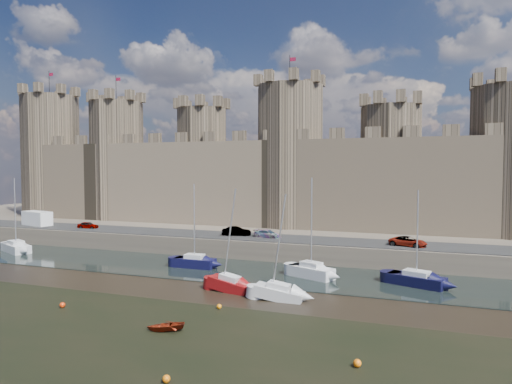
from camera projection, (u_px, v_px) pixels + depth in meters
ground at (74, 342)px, 31.57m from camera, size 160.00×160.00×0.00m
water_channel at (218, 269)px, 54.12m from camera, size 160.00×12.00×0.08m
quay at (296, 224)px, 87.88m from camera, size 160.00×60.00×2.50m
road at (248, 237)px, 63.39m from camera, size 160.00×7.00×0.10m
castle at (274, 170)px, 76.28m from camera, size 108.50×11.00×29.00m
car_0 at (88, 225)px, 71.97m from camera, size 3.40×1.71×1.11m
car_1 at (237, 231)px, 64.04m from camera, size 4.28×2.49×1.33m
car_2 at (268, 234)px, 62.30m from camera, size 4.10×2.20×1.13m
car_3 at (408, 242)px, 55.43m from camera, size 4.84×3.22×1.24m
van at (37, 219)px, 75.44m from camera, size 5.88×3.41×2.41m
sailboat_0 at (16, 247)px, 64.94m from camera, size 6.06×4.27×10.58m
sailboat_1 at (195, 261)px, 55.04m from camera, size 5.06×2.03×10.09m
sailboat_2 at (311, 270)px, 49.88m from camera, size 5.44×3.74×10.95m
sailboat_3 at (416, 279)px, 46.46m from camera, size 5.99×4.00×9.79m
sailboat_4 at (230, 284)px, 44.64m from camera, size 4.56×2.40×10.13m
sailboat_5 at (279, 292)px, 41.76m from camera, size 4.55×1.83×9.76m
dinghy_4 at (165, 327)px, 33.82m from camera, size 3.34×2.87×0.58m
buoy_1 at (62, 305)px, 39.37m from camera, size 0.47×0.47×0.47m
buoy_2 at (166, 379)px, 25.60m from camera, size 0.45×0.45×0.45m
buoy_3 at (219, 306)px, 39.01m from camera, size 0.43×0.43×0.43m
buoy_5 at (357, 363)px, 27.58m from camera, size 0.50×0.50×0.50m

